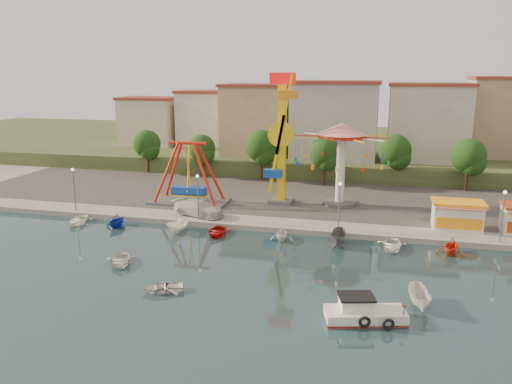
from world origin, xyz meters
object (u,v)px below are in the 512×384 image
(wave_swinger, at_px, (342,146))
(rowboat_a, at_px, (120,260))
(cabin_motorboat, at_px, (363,314))
(skiff, at_px, (420,298))
(kamikaze_tower, at_px, (282,142))
(pirate_ship_ride, at_px, (189,174))
(van, at_px, (199,208))

(wave_swinger, xyz_separation_m, rowboat_a, (-17.78, -24.19, -7.81))
(cabin_motorboat, xyz_separation_m, rowboat_a, (-21.98, 5.41, -0.14))
(rowboat_a, height_order, skiff, skiff)
(kamikaze_tower, xyz_separation_m, rowboat_a, (-10.51, -22.68, -8.21))
(wave_swinger, distance_m, cabin_motorboat, 30.87)
(pirate_ship_ride, xyz_separation_m, wave_swinger, (19.00, 3.91, 3.80))
(wave_swinger, distance_m, skiff, 28.64)
(skiff, distance_m, van, 29.40)
(kamikaze_tower, height_order, cabin_motorboat, kamikaze_tower)
(van, bearing_deg, rowboat_a, -171.89)
(pirate_ship_ride, bearing_deg, rowboat_a, -86.55)
(pirate_ship_ride, relative_size, cabin_motorboat, 1.67)
(cabin_motorboat, xyz_separation_m, skiff, (4.01, 3.21, 0.21))
(kamikaze_tower, relative_size, van, 2.61)
(rowboat_a, xyz_separation_m, van, (2.10, 14.90, 1.13))
(wave_swinger, bearing_deg, skiff, -72.72)
(skiff, xyz_separation_m, van, (-23.89, 17.11, 0.78))
(pirate_ship_ride, bearing_deg, van, -58.32)
(wave_swinger, height_order, cabin_motorboat, wave_swinger)
(pirate_ship_ride, height_order, wave_swinger, wave_swinger)
(rowboat_a, bearing_deg, kamikaze_tower, 39.81)
(skiff, bearing_deg, wave_swinger, 100.13)
(wave_swinger, xyz_separation_m, van, (-15.68, -9.29, -6.68))
(rowboat_a, bearing_deg, van, 56.66)
(skiff, bearing_deg, kamikaze_tower, 114.73)
(cabin_motorboat, bearing_deg, wave_swinger, 82.75)
(wave_swinger, height_order, van, wave_swinger)
(wave_swinger, bearing_deg, cabin_motorboat, -81.92)
(rowboat_a, height_order, van, van)
(rowboat_a, bearing_deg, skiff, -30.18)
(kamikaze_tower, bearing_deg, van, -137.25)
(skiff, bearing_deg, pirate_ship_ride, 133.28)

